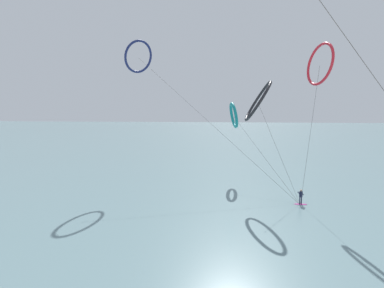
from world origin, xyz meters
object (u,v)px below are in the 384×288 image
Objects in this scene: surfer_magenta at (301,198)px; kite_navy at (139,57)px; kite_charcoal at (258,101)px; kite_teal at (234,115)px; kite_crimson at (320,64)px.

surfer_magenta is 28.74m from kite_navy.
kite_charcoal is at bearing 103.99° from kite_navy.
kite_crimson is at bearing -144.98° from kite_teal.
surfer_magenta is at bearing -158.03° from kite_teal.
kite_charcoal reaches higher than surfer_magenta.
kite_navy reaches higher than kite_charcoal.
kite_crimson is 7.73m from kite_charcoal.
surfer_magenta is at bearing 101.65° from kite_navy.
kite_navy is (-20.75, 10.17, 17.10)m from surfer_magenta.
kite_charcoal is 18.87m from kite_navy.
surfer_magenta is 0.10× the size of kite_crimson.
kite_crimson is 24.18m from kite_navy.
kite_charcoal is (-6.57, 0.60, -4.04)m from kite_crimson.
kite_teal is (-6.93, 12.06, 8.69)m from surfer_magenta.
surfer_magenta is at bearing -55.27° from kite_crimson.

